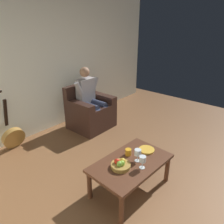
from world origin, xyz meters
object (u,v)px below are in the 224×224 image
coffee_table (131,165)px  wine_glass_near (143,160)px  guitar (13,136)px  person_seated (90,97)px  wine_glass_far (138,153)px  armchair (90,112)px  candle_jar (128,152)px  fruit_bowl (121,165)px  decorative_dish (147,150)px

coffee_table → wine_glass_near: size_ratio=6.56×
guitar → coffee_table: bearing=103.2°
guitar → person_seated: bearing=162.5°
wine_glass_near → wine_glass_far: size_ratio=0.98×
armchair → guitar: bearing=-17.2°
armchair → guitar: 1.51m
coffee_table → candle_jar: candle_jar is taller
wine_glass_far → guitar: bearing=-75.4°
person_seated → candle_jar: person_seated is taller
armchair → fruit_bowl: bearing=56.2°
person_seated → decorative_dish: size_ratio=5.82×
wine_glass_near → candle_jar: wine_glass_near is taller
armchair → decorative_dish: size_ratio=4.11×
person_seated → candle_jar: (0.84, 1.59, -0.19)m
armchair → guitar: guitar is taller
person_seated → candle_jar: size_ratio=14.20×
wine_glass_near → guitar: bearing=-78.0°
person_seated → fruit_bowl: (1.11, 1.67, -0.20)m
fruit_bowl → wine_glass_far: bearing=161.6°
coffee_table → guitar: (0.51, -2.16, -0.15)m
candle_jar → coffee_table: bearing=50.0°
wine_glass_near → wine_glass_far: wine_glass_far is taller
coffee_table → candle_jar: size_ratio=12.28×
wine_glass_near → fruit_bowl: size_ratio=0.68×
wine_glass_near → decorative_dish: size_ratio=0.77×
coffee_table → wine_glass_far: wine_glass_far is taller
armchair → coffee_table: armchair is taller
fruit_bowl → wine_glass_near: bearing=128.8°
armchair → decorative_dish: bearing=70.6°
guitar → fruit_bowl: (-0.33, 2.13, 0.24)m
wine_glass_far → decorative_dish: wine_glass_far is taller
armchair → candle_jar: 1.82m
armchair → person_seated: 0.34m
guitar → candle_jar: guitar is taller
person_seated → coffee_table: size_ratio=1.16×
armchair → wine_glass_near: (0.95, 1.90, 0.22)m
wine_glass_near → decorative_dish: (-0.36, -0.16, -0.11)m
person_seated → guitar: person_seated is taller
coffee_table → wine_glass_far: (-0.07, 0.05, 0.18)m
armchair → wine_glass_near: bearing=62.9°
guitar → wine_glass_near: (-0.50, 2.33, 0.32)m
coffee_table → candle_jar: (-0.10, -0.12, 0.10)m
guitar → wine_glass_near: size_ratio=6.22×
wine_glass_far → decorative_dish: size_ratio=0.78×
coffee_table → wine_glass_far: bearing=142.8°
wine_glass_far → decorative_dish: 0.30m
wine_glass_far → fruit_bowl: bearing=-18.4°
person_seated → fruit_bowl: person_seated is taller
person_seated → wine_glass_far: bearing=63.0°
wine_glass_near → coffee_table: bearing=-93.4°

